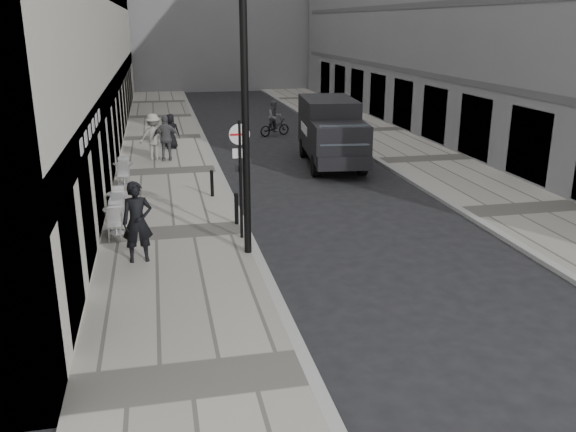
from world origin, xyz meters
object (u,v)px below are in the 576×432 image
sign_post (240,164)px  panel_van (331,129)px  cyclist (275,122)px  lamppost (245,97)px  walking_man (137,222)px

sign_post → panel_van: (5.02, 8.73, -0.67)m
cyclist → sign_post: bearing=-122.8°
lamppost → sign_post: bearing=90.0°
panel_van → cyclist: 7.43m
lamppost → cyclist: lamppost is taller
walking_man → lamppost: lamppost is taller
walking_man → cyclist: bearing=63.3°
panel_van → walking_man: bearing=-121.7°
cyclist → panel_van: bearing=-101.0°
walking_man → sign_post: (2.71, 1.17, 1.06)m
walking_man → cyclist: (6.73, 17.22, -0.40)m
walking_man → sign_post: 3.14m
lamppost → panel_van: size_ratio=1.19×
lamppost → cyclist: size_ratio=3.83×
walking_man → cyclist: walking_man is taller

